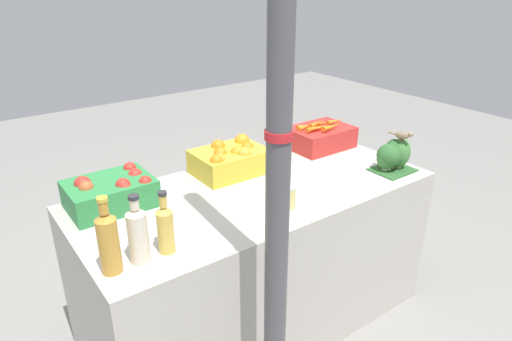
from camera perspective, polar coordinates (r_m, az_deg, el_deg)
ground_plane at (r=2.74m, az=-0.00°, el=-17.89°), size 10.00×10.00×0.00m
market_table at (r=2.49m, az=-0.00°, el=-10.81°), size 1.79×0.83×0.82m
support_pole at (r=1.45m, az=2.85°, el=2.70°), size 0.09×0.09×2.60m
apple_crate at (r=2.19m, az=-17.67°, el=-2.57°), size 0.38×0.28×0.16m
orange_crate at (r=2.44m, az=-3.25°, el=1.41°), size 0.38×0.28×0.17m
carrot_crate at (r=2.83m, az=7.99°, el=4.24°), size 0.38×0.28×0.17m
broccoli_pile at (r=2.57m, az=16.72°, el=1.83°), size 0.22×0.18×0.18m
juice_bottle_amber at (r=1.71m, az=-17.97°, el=-8.38°), size 0.08×0.08×0.30m
juice_bottle_cloudy at (r=1.74m, az=-14.56°, el=-7.67°), size 0.08×0.08×0.27m
juice_bottle_golden at (r=1.78m, az=-11.27°, el=-6.99°), size 0.06×0.06×0.26m
pickle_jar at (r=2.10m, az=3.66°, el=-3.11°), size 0.10×0.10×0.11m
sparrow_bird at (r=2.53m, az=17.90°, el=4.22°), size 0.07×0.13×0.05m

